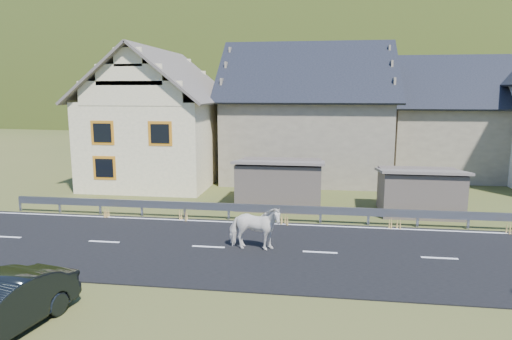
# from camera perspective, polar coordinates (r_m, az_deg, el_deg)

# --- Properties ---
(ground) EXTENTS (160.00, 160.00, 0.00)m
(ground) POSITION_cam_1_polar(r_m,az_deg,el_deg) (16.36, 8.00, -10.28)
(ground) COLOR #334319
(ground) RESTS_ON ground
(road) EXTENTS (60.00, 7.00, 0.04)m
(road) POSITION_cam_1_polar(r_m,az_deg,el_deg) (16.35, 8.00, -10.22)
(road) COLOR black
(road) RESTS_ON ground
(lane_markings) EXTENTS (60.00, 6.60, 0.01)m
(lane_markings) POSITION_cam_1_polar(r_m,az_deg,el_deg) (16.34, 8.00, -10.14)
(lane_markings) COLOR silver
(lane_markings) RESTS_ON road
(guardrail) EXTENTS (28.10, 0.09, 0.75)m
(guardrail) POSITION_cam_1_polar(r_m,az_deg,el_deg) (19.70, 8.08, -5.07)
(guardrail) COLOR #93969B
(guardrail) RESTS_ON ground
(shed_left) EXTENTS (4.30, 3.30, 2.40)m
(shed_left) POSITION_cam_1_polar(r_m,az_deg,el_deg) (22.41, 3.01, -1.75)
(shed_left) COLOR #66594E
(shed_left) RESTS_ON ground
(shed_right) EXTENTS (3.80, 2.90, 2.20)m
(shed_right) POSITION_cam_1_polar(r_m,az_deg,el_deg) (22.33, 19.75, -2.63)
(shed_right) COLOR #66594E
(shed_right) RESTS_ON ground
(house_cream) EXTENTS (7.80, 9.80, 8.30)m
(house_cream) POSITION_cam_1_polar(r_m,az_deg,el_deg) (29.13, -11.93, 7.20)
(house_cream) COLOR #FFEBB9
(house_cream) RESTS_ON ground
(house_stone_a) EXTENTS (10.80, 9.80, 8.90)m
(house_stone_a) POSITION_cam_1_polar(r_m,az_deg,el_deg) (30.39, 6.41, 7.98)
(house_stone_a) COLOR gray
(house_stone_a) RESTS_ON ground
(house_stone_b) EXTENTS (9.80, 8.80, 8.10)m
(house_stone_b) POSITION_cam_1_polar(r_m,az_deg,el_deg) (33.64, 23.91, 6.70)
(house_stone_b) COLOR gray
(house_stone_b) RESTS_ON ground
(mountain) EXTENTS (440.00, 280.00, 260.00)m
(mountain) POSITION_cam_1_polar(r_m,az_deg,el_deg) (197.10, 9.51, 2.28)
(mountain) COLOR #25380F
(mountain) RESTS_ON ground
(conifer_patch) EXTENTS (76.00, 50.00, 28.00)m
(conifer_patch) POSITION_cam_1_polar(r_m,az_deg,el_deg) (136.87, -15.79, 9.68)
(conifer_patch) COLOR black
(conifer_patch) RESTS_ON ground
(horse) EXTENTS (0.95, 1.94, 1.61)m
(horse) POSITION_cam_1_polar(r_m,az_deg,el_deg) (16.19, -0.19, -7.24)
(horse) COLOR white
(horse) RESTS_ON road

